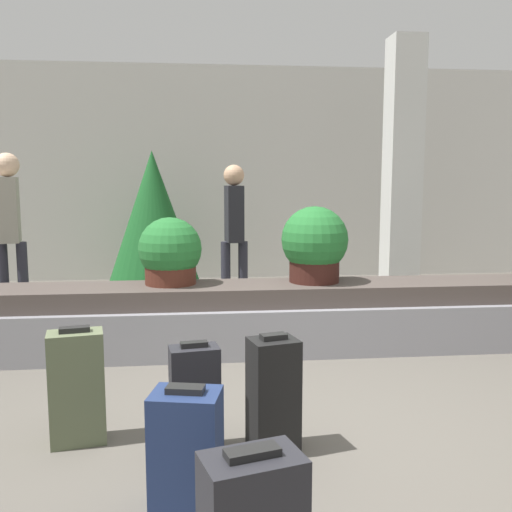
{
  "coord_description": "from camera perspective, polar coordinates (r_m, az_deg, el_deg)",
  "views": [
    {
      "loc": [
        -0.51,
        -3.15,
        1.51
      ],
      "look_at": [
        0.0,
        1.79,
        0.84
      ],
      "focal_mm": 40.0,
      "sensor_mm": 36.0,
      "label": 1
    }
  ],
  "objects": [
    {
      "name": "potted_plant_1",
      "position": [
        5.07,
        -8.58,
        0.31
      ],
      "size": [
        0.56,
        0.56,
        0.59
      ],
      "color": "#4C2319",
      "rests_on": "carousel"
    },
    {
      "name": "back_wall",
      "position": [
        8.77,
        -2.61,
        8.24
      ],
      "size": [
        18.0,
        0.06,
        3.2
      ],
      "color": "beige",
      "rests_on": "ground_plane"
    },
    {
      "name": "traveler_1",
      "position": [
        6.51,
        -2.2,
        3.17
      ],
      "size": [
        0.31,
        0.34,
        1.68
      ],
      "rotation": [
        0.0,
        0.0,
        1.67
      ],
      "color": "#282833",
      "rests_on": "ground_plane"
    },
    {
      "name": "suitcase_1",
      "position": [
        3.29,
        -6.14,
        -13.98
      ],
      "size": [
        0.29,
        0.21,
        0.63
      ],
      "rotation": [
        0.0,
        0.0,
        0.16
      ],
      "color": "#232328",
      "rests_on": "ground_plane"
    },
    {
      "name": "suitcase_5",
      "position": [
        3.5,
        -17.47,
        -12.4
      ],
      "size": [
        0.34,
        0.25,
        0.69
      ],
      "rotation": [
        0.0,
        0.0,
        0.19
      ],
      "color": "#5B6647",
      "rests_on": "ground_plane"
    },
    {
      "name": "potted_plant_2",
      "position": [
        5.14,
        5.88,
        1.13
      ],
      "size": [
        0.6,
        0.6,
        0.68
      ],
      "color": "#381914",
      "rests_on": "carousel"
    },
    {
      "name": "pillar",
      "position": [
        7.26,
        14.41,
        8.13
      ],
      "size": [
        0.39,
        0.39,
        3.2
      ],
      "color": "silver",
      "rests_on": "ground_plane"
    },
    {
      "name": "suitcase_6",
      "position": [
        2.77,
        -6.97,
        -18.74
      ],
      "size": [
        0.35,
        0.3,
        0.59
      ],
      "rotation": [
        0.0,
        0.0,
        -0.21
      ],
      "color": "navy",
      "rests_on": "ground_plane"
    },
    {
      "name": "traveler_0",
      "position": [
        6.5,
        -23.38,
        3.25
      ],
      "size": [
        0.31,
        0.35,
        1.79
      ],
      "rotation": [
        0.0,
        0.0,
        1.76
      ],
      "color": "#282833",
      "rests_on": "ground_plane"
    },
    {
      "name": "decorated_tree",
      "position": [
        7.62,
        -10.25,
        3.94
      ],
      "size": [
        1.18,
        1.18,
        1.89
      ],
      "color": "#4C331E",
      "rests_on": "ground_plane"
    },
    {
      "name": "carousel",
      "position": [
        5.12,
        0.0,
        -6.26
      ],
      "size": [
        8.93,
        0.75,
        0.59
      ],
      "color": "gray",
      "rests_on": "ground_plane"
    },
    {
      "name": "suitcase_2",
      "position": [
        3.25,
        1.74,
        -13.73
      ],
      "size": [
        0.3,
        0.27,
        0.67
      ],
      "rotation": [
        0.0,
        0.0,
        0.25
      ],
      "color": "black",
      "rests_on": "ground_plane"
    },
    {
      "name": "ground_plane",
      "position": [
        3.53,
        3.16,
        -17.68
      ],
      "size": [
        18.0,
        18.0,
        0.0
      ],
      "primitive_type": "plane",
      "color": "#59544C"
    }
  ]
}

